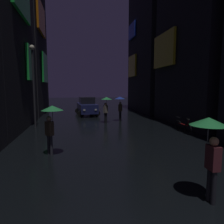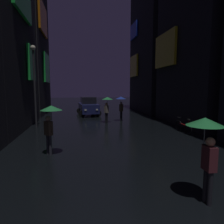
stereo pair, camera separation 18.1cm
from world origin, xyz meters
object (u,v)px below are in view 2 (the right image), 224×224
pedestrian_midstreet_left_green (50,116)px  pedestrian_foreground_right_green (206,136)px  streetlamp_left_far (34,77)px  bicycle_parked_at_storefront (183,127)px  car_distant (88,106)px  pedestrian_near_crossing_blue (121,102)px  pedestrian_far_right_green (107,103)px

pedestrian_midstreet_left_green → pedestrian_foreground_right_green: 6.00m
streetlamp_left_far → bicycle_parked_at_storefront: bearing=-20.3°
pedestrian_midstreet_left_green → bicycle_parked_at_storefront: pedestrian_midstreet_left_green is taller
car_distant → pedestrian_near_crossing_blue: bearing=-60.0°
pedestrian_midstreet_left_green → pedestrian_near_crossing_blue: same height
pedestrian_midstreet_left_green → pedestrian_near_crossing_blue: size_ratio=1.00×
bicycle_parked_at_storefront → streetlamp_left_far: bearing=159.7°
pedestrian_far_right_green → pedestrian_foreground_right_green: bearing=-86.5°
car_distant → pedestrian_foreground_right_green: bearing=-83.3°
pedestrian_midstreet_left_green → car_distant: size_ratio=0.50×
pedestrian_midstreet_left_green → pedestrian_far_right_green: bearing=64.8°
pedestrian_midstreet_left_green → pedestrian_far_right_green: (3.50, 7.43, 0.00)m
bicycle_parked_at_storefront → pedestrian_midstreet_left_green: bearing=-159.2°
car_distant → bicycle_parked_at_storefront: bearing=-60.2°
pedestrian_foreground_right_green → pedestrian_near_crossing_blue: bearing=87.3°
pedestrian_near_crossing_blue → streetlamp_left_far: 7.12m
pedestrian_near_crossing_blue → pedestrian_far_right_green: same height
pedestrian_far_right_green → bicycle_parked_at_storefront: size_ratio=1.16×
car_distant → streetlamp_left_far: 7.79m
bicycle_parked_at_storefront → streetlamp_left_far: 10.73m
pedestrian_foreground_right_green → bicycle_parked_at_storefront: bearing=63.9°
pedestrian_far_right_green → streetlamp_left_far: streetlamp_left_far is taller
pedestrian_foreground_right_green → car_distant: size_ratio=0.50×
pedestrian_foreground_right_green → car_distant: 16.95m
pedestrian_near_crossing_blue → pedestrian_foreground_right_green: (-0.59, -12.39, 0.00)m
pedestrian_near_crossing_blue → car_distant: 5.16m
pedestrian_near_crossing_blue → pedestrian_foreground_right_green: same height
bicycle_parked_at_storefront → streetlamp_left_far: (-9.60, 3.55, 3.22)m
pedestrian_foreground_right_green → pedestrian_far_right_green: bearing=93.5°
bicycle_parked_at_storefront → pedestrian_far_right_green: bearing=133.4°
streetlamp_left_far → pedestrian_far_right_green: bearing=9.9°
pedestrian_foreground_right_green → streetlamp_left_far: (-6.07, 10.76, 1.94)m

